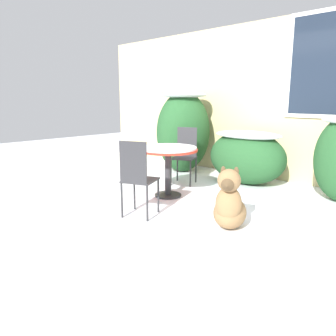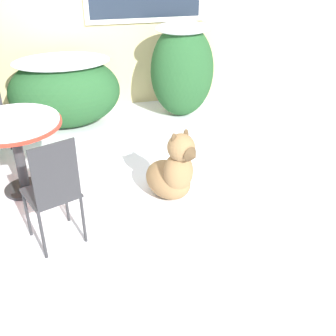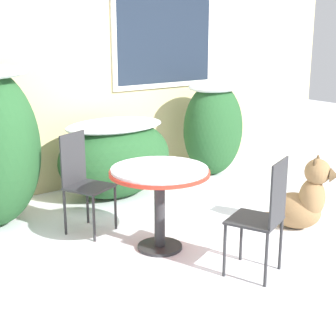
{
  "view_description": "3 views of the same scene",
  "coord_description": "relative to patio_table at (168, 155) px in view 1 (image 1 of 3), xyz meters",
  "views": [
    {
      "loc": [
        2.73,
        -3.06,
        1.37
      ],
      "look_at": [
        -0.4,
        0.19,
        0.41
      ],
      "focal_mm": 35.0,
      "sensor_mm": 36.0,
      "label": 1
    },
    {
      "loc": [
        0.2,
        -3.35,
        2.17
      ],
      "look_at": [
        0.89,
        -0.19,
        0.29
      ],
      "focal_mm": 45.0,
      "sensor_mm": 36.0,
      "label": 2
    },
    {
      "loc": [
        -2.76,
        -3.09,
        1.83
      ],
      "look_at": [
        0.0,
        0.6,
        0.55
      ],
      "focal_mm": 55.0,
      "sensor_mm": 36.0,
      "label": 3
    }
  ],
  "objects": [
    {
      "name": "dog",
      "position": [
        1.32,
        -0.43,
        -0.33
      ],
      "size": [
        0.52,
        0.67,
        0.71
      ],
      "rotation": [
        0.0,
        0.0,
        0.45
      ],
      "color": "#937047",
      "rests_on": "ground_plane"
    },
    {
      "name": "shrub_left",
      "position": [
        -0.94,
        1.39,
        0.19
      ],
      "size": [
        0.93,
        1.09,
        1.5
      ],
      "color": "#235128",
      "rests_on": "ground_plane"
    },
    {
      "name": "patio_table",
      "position": [
        0.0,
        0.0,
        0.0
      ],
      "size": [
        0.83,
        0.83,
        0.71
      ],
      "color": "#2D2D30",
      "rests_on": "ground_plane"
    },
    {
      "name": "patio_chair_far_side",
      "position": [
        0.33,
        -0.85,
        -0.1
      ],
      "size": [
        0.47,
        0.47,
        0.91
      ],
      "rotation": [
        0.0,
        0.0,
        3.54
      ],
      "color": "#2D2D30",
      "rests_on": "ground_plane"
    },
    {
      "name": "shrub_middle",
      "position": [
        0.42,
        1.4,
        -0.13
      ],
      "size": [
        1.31,
        0.86,
        0.86
      ],
      "color": "#235128",
      "rests_on": "ground_plane"
    },
    {
      "name": "patio_chair_near_table",
      "position": [
        -0.32,
        0.74,
        -0.1
      ],
      "size": [
        0.48,
        0.48,
        0.91
      ],
      "rotation": [
        0.0,
        0.0,
        0.41
      ],
      "color": "#2D2D30",
      "rests_on": "ground_plane"
    },
    {
      "name": "house_wall",
      "position": [
        0.49,
        2.01,
        0.77
      ],
      "size": [
        8.0,
        0.1,
        2.64
      ],
      "color": "#D1BC84",
      "rests_on": "ground_plane"
    },
    {
      "name": "ground_plane",
      "position": [
        0.4,
        -0.19,
        -0.59
      ],
      "size": [
        16.0,
        16.0,
        0.0
      ],
      "primitive_type": "plane",
      "color": "white"
    }
  ]
}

